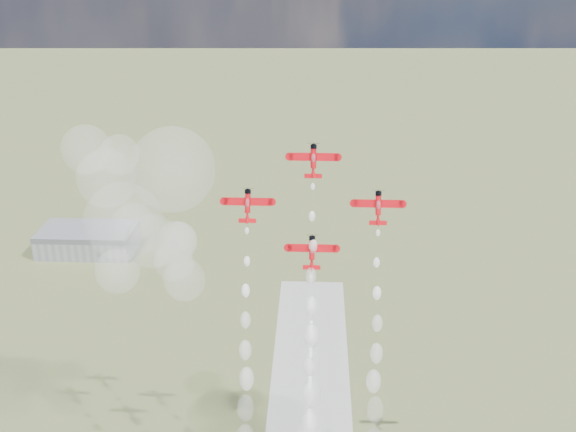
# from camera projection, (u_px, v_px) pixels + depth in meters

# --- Properties ---
(hangar) EXTENTS (50.00, 28.00, 13.00)m
(hangar) POSITION_uv_depth(u_px,v_px,m) (88.00, 240.00, 359.22)
(hangar) COLOR gray
(hangar) RESTS_ON ground
(plane_lead) EXTENTS (11.80, 5.34, 8.06)m
(plane_lead) POSITION_uv_depth(u_px,v_px,m) (313.00, 160.00, 162.85)
(plane_lead) COLOR red
(plane_lead) RESTS_ON ground
(plane_left) EXTENTS (11.80, 5.34, 8.06)m
(plane_left) POSITION_uv_depth(u_px,v_px,m) (248.00, 205.00, 163.76)
(plane_left) COLOR red
(plane_left) RESTS_ON ground
(plane_right) EXTENTS (11.80, 5.34, 8.06)m
(plane_right) POSITION_uv_depth(u_px,v_px,m) (378.00, 207.00, 162.52)
(plane_right) COLOR red
(plane_right) RESTS_ON ground
(plane_slot) EXTENTS (11.80, 5.34, 8.06)m
(plane_slot) POSITION_uv_depth(u_px,v_px,m) (312.00, 252.00, 163.43)
(plane_slot) COLOR red
(plane_slot) RESTS_ON ground
(smoke_trail_lead) EXTENTS (5.22, 24.56, 56.80)m
(smoke_trail_lead) POSITION_uv_depth(u_px,v_px,m) (311.00, 375.00, 164.04)
(smoke_trail_lead) COLOR white
(smoke_trail_lead) RESTS_ON plane_lead
(smoke_trail_left) EXTENTS (5.14, 23.53, 56.55)m
(smoke_trail_left) POSITION_uv_depth(u_px,v_px,m) (245.00, 418.00, 165.10)
(smoke_trail_left) COLOR white
(smoke_trail_left) RESTS_ON plane_left
(smoke_trail_right) EXTENTS (5.21, 24.86, 56.89)m
(smoke_trail_right) POSITION_uv_depth(u_px,v_px,m) (374.00, 422.00, 163.64)
(smoke_trail_right) COLOR white
(smoke_trail_right) RESTS_ON plane_right
(drifted_smoke_cloud) EXTENTS (46.10, 36.25, 47.38)m
(drifted_smoke_cloud) POSITION_uv_depth(u_px,v_px,m) (142.00, 207.00, 181.20)
(drifted_smoke_cloud) COLOR white
(drifted_smoke_cloud) RESTS_ON ground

